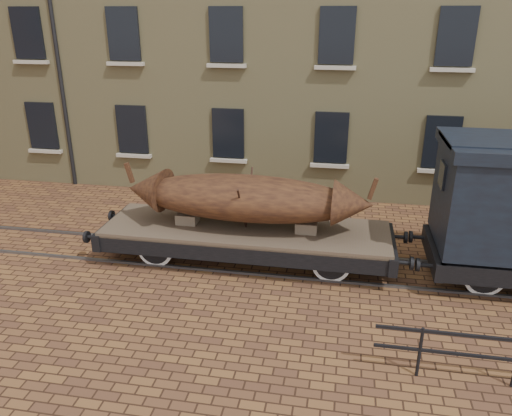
# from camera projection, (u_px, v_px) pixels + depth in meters

# --- Properties ---
(ground) EXTENTS (90.00, 90.00, 0.00)m
(ground) POSITION_uv_depth(u_px,v_px,m) (280.00, 263.00, 12.95)
(ground) COLOR #523221
(rail_track) EXTENTS (30.00, 1.52, 0.06)m
(rail_track) POSITION_uv_depth(u_px,v_px,m) (280.00, 262.00, 12.94)
(rail_track) COLOR #59595E
(rail_track) RESTS_ON ground
(flatcar_wagon) EXTENTS (8.18, 2.22, 1.23)m
(flatcar_wagon) POSITION_uv_depth(u_px,v_px,m) (246.00, 234.00, 12.81)
(flatcar_wagon) COLOR brown
(flatcar_wagon) RESTS_ON ground
(iron_boat) EXTENTS (6.37, 1.86, 1.53)m
(iron_boat) POSITION_uv_depth(u_px,v_px,m) (246.00, 198.00, 12.45)
(iron_boat) COLOR brown
(iron_boat) RESTS_ON flatcar_wagon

